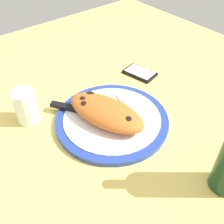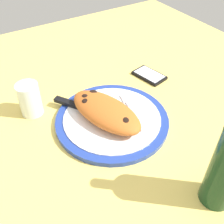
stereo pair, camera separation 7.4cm
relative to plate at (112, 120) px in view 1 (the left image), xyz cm
name	(u,v)px [view 1 (the left image)]	position (x,y,z in cm)	size (l,w,h in cm)	color
ground_plane	(112,125)	(0.00, 0.00, -2.39)	(150.00, 150.00, 3.00)	#EACC60
plate	(112,120)	(0.00, 0.00, 0.00)	(32.60, 32.60, 1.84)	#233D99
calzone	(106,112)	(0.73, 1.69, 3.50)	(26.04, 16.98, 5.04)	#C16023
fork	(128,106)	(0.40, -6.63, 1.16)	(16.43, 5.61, 0.40)	silver
knife	(76,109)	(8.85, 6.30, 1.45)	(20.82, 14.36, 1.20)	silver
smartphone	(140,73)	(12.91, -23.61, -0.33)	(12.38, 9.01, 1.16)	black
water_glass	(26,108)	(16.19, 18.16, 3.49)	(6.48, 6.48, 10.11)	silver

